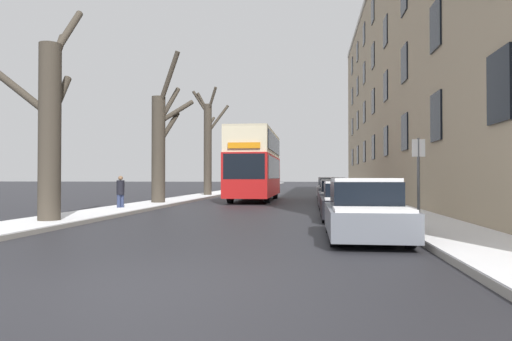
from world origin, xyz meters
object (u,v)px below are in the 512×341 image
(bare_tree_left_1, at_px, (161,143))
(pedestrian_left_sidewalk, at_px, (120,192))
(parked_car_0, at_px, (365,211))
(bare_tree_left_2, at_px, (208,144))
(parked_car_4, at_px, (329,188))
(parked_car_3, at_px, (332,191))
(parked_car_2, at_px, (338,195))
(double_decker_bus, at_px, (255,162))
(street_sign_post, at_px, (419,180))
(parked_car_1, at_px, (348,202))
(bare_tree_left_0, at_px, (50,124))

(bare_tree_left_1, relative_size, pedestrian_left_sidewalk, 5.19)
(parked_car_0, height_order, pedestrian_left_sidewalk, pedestrian_left_sidewalk)
(bare_tree_left_2, height_order, parked_car_4, bare_tree_left_2)
(parked_car_3, height_order, parked_car_4, parked_car_4)
(parked_car_2, distance_m, pedestrian_left_sidewalk, 10.13)
(bare_tree_left_2, relative_size, parked_car_4, 1.99)
(bare_tree_left_1, relative_size, double_decker_bus, 0.81)
(parked_car_2, distance_m, parked_car_4, 11.68)
(parked_car_0, relative_size, parked_car_3, 0.98)
(parked_car_3, distance_m, street_sign_post, 16.08)
(double_decker_bus, bearing_deg, street_sign_post, -70.39)
(bare_tree_left_2, bearing_deg, parked_car_0, -68.54)
(bare_tree_left_2, xyz_separation_m, parked_car_4, (9.25, -0.85, -3.39))
(double_decker_bus, height_order, parked_car_3, double_decker_bus)
(parked_car_0, bearing_deg, parked_car_1, 90.00)
(parked_car_4, height_order, street_sign_post, street_sign_post)
(parked_car_1, height_order, parked_car_4, parked_car_4)
(bare_tree_left_2, height_order, street_sign_post, bare_tree_left_2)
(street_sign_post, bearing_deg, double_decker_bus, 109.61)
(parked_car_0, height_order, parked_car_4, parked_car_4)
(parked_car_0, height_order, parked_car_2, parked_car_0)
(double_decker_bus, xyz_separation_m, parked_car_4, (4.90, 4.46, -1.81))
(parked_car_1, distance_m, parked_car_3, 11.44)
(street_sign_post, bearing_deg, bare_tree_left_0, 171.35)
(bare_tree_left_1, xyz_separation_m, parked_car_1, (9.39, -7.49, -2.77))
(bare_tree_left_0, height_order, street_sign_post, bare_tree_left_0)
(parked_car_2, distance_m, parked_car_3, 5.58)
(double_decker_bus, bearing_deg, bare_tree_left_2, 129.33)
(parked_car_0, distance_m, street_sign_post, 1.68)
(parked_car_1, relative_size, parked_car_2, 0.89)
(parked_car_3, bearing_deg, double_decker_bus, 161.57)
(parked_car_1, distance_m, pedestrian_left_sidewalk, 10.22)
(parked_car_3, xyz_separation_m, parked_car_4, (-0.00, 6.09, 0.00))
(bare_tree_left_1, bearing_deg, bare_tree_left_2, 89.29)
(bare_tree_left_2, distance_m, parked_car_4, 9.89)
(parked_car_4, relative_size, street_sign_post, 1.71)
(pedestrian_left_sidewalk, distance_m, street_sign_post, 13.52)
(parked_car_1, distance_m, street_sign_post, 4.84)
(bare_tree_left_2, relative_size, parked_car_2, 1.89)
(bare_tree_left_1, xyz_separation_m, bare_tree_left_2, (0.14, 10.90, 0.69))
(parked_car_2, height_order, parked_car_4, parked_car_4)
(double_decker_bus, bearing_deg, bare_tree_left_0, -105.96)
(bare_tree_left_1, xyz_separation_m, parked_car_2, (9.39, -1.63, -2.75))
(parked_car_4, xyz_separation_m, pedestrian_left_sidewalk, (-9.74, -14.44, 0.17))
(bare_tree_left_0, distance_m, parked_car_4, 22.67)
(parked_car_0, bearing_deg, bare_tree_left_2, 111.46)
(parked_car_2, xyz_separation_m, street_sign_post, (1.39, -10.42, 0.78))
(parked_car_0, bearing_deg, parked_car_2, 90.00)
(parked_car_3, height_order, street_sign_post, street_sign_post)
(parked_car_1, relative_size, street_sign_post, 1.60)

